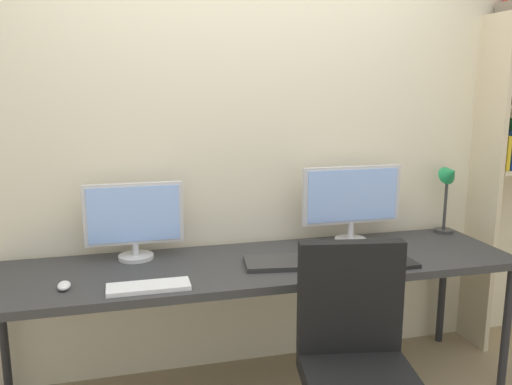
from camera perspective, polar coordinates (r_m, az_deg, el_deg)
wall_back at (r=2.98m, az=-1.78°, el=5.34°), size 5.06×0.10×2.60m
desk at (r=2.71m, az=0.27°, el=-8.43°), size 2.66×0.68×0.74m
monitor_left at (r=2.76m, az=-13.03°, el=-2.77°), size 0.50×0.18×0.40m
monitor_right at (r=3.02m, az=10.31°, el=-0.74°), size 0.58×0.18×0.44m
desk_lamp at (r=3.34m, az=20.13°, el=0.73°), size 0.11×0.15×0.44m
keyboard_left at (r=2.40m, az=-11.53°, el=-9.95°), size 0.36×0.13×0.02m
keyboard_right at (r=2.69m, az=13.30°, el=-7.69°), size 0.38×0.13×0.02m
computer_mouse at (r=2.50m, az=-20.03°, el=-9.44°), size 0.06×0.10×0.03m
laptop_closed at (r=2.65m, az=2.30°, el=-7.60°), size 0.35×0.26×0.02m
coffee_mug at (r=2.81m, az=11.76°, el=-6.01°), size 0.11×0.08×0.09m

